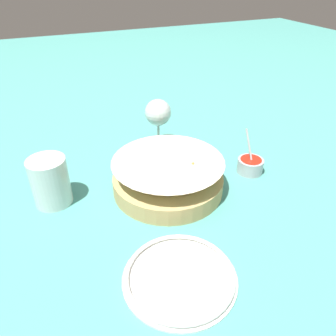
# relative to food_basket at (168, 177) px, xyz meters

# --- Properties ---
(ground_plane) EXTENTS (4.00, 4.00, 0.00)m
(ground_plane) POSITION_rel_food_basket_xyz_m (0.02, 0.01, -0.04)
(ground_plane) COLOR teal
(food_basket) EXTENTS (0.26, 0.26, 0.09)m
(food_basket) POSITION_rel_food_basket_xyz_m (0.00, 0.00, 0.00)
(food_basket) COLOR tan
(food_basket) RESTS_ON ground_plane
(sauce_cup) EXTENTS (0.07, 0.07, 0.11)m
(sauce_cup) POSITION_rel_food_basket_xyz_m (-0.01, -0.23, -0.01)
(sauce_cup) COLOR #B7B7BC
(sauce_cup) RESTS_ON ground_plane
(wine_glass) EXTENTS (0.08, 0.08, 0.14)m
(wine_glass) POSITION_rel_food_basket_xyz_m (0.22, -0.06, 0.06)
(wine_glass) COLOR silver
(wine_glass) RESTS_ON ground_plane
(beer_mug) EXTENTS (0.13, 0.08, 0.11)m
(beer_mug) POSITION_rel_food_basket_xyz_m (0.06, 0.26, 0.02)
(beer_mug) COLOR silver
(beer_mug) RESTS_ON ground_plane
(side_plate) EXTENTS (0.20, 0.20, 0.01)m
(side_plate) POSITION_rel_food_basket_xyz_m (-0.25, 0.09, -0.03)
(side_plate) COLOR white
(side_plate) RESTS_ON ground_plane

